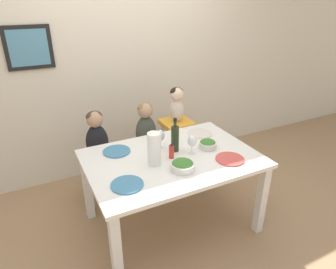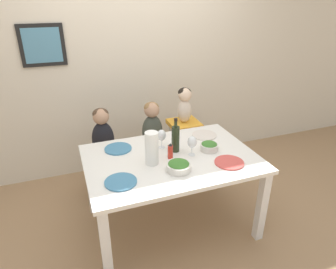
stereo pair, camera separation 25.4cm
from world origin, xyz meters
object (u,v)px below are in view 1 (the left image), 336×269
(salad_bowl_large, at_px, (182,165))
(dinner_plate_front_left, at_px, (127,185))
(person_child_left, at_px, (96,135))
(person_child_center, at_px, (146,125))
(paper_towel_roll, at_px, (154,149))
(chair_far_left, at_px, (100,165))
(salad_bowl_small, at_px, (207,144))
(person_baby_right, at_px, (177,102))
(dinner_plate_back_left, at_px, (117,151))
(wine_bottle, at_px, (175,138))
(chair_right_highchair, at_px, (177,135))
(wine_glass_far, at_px, (160,136))
(chair_far_center, at_px, (147,154))
(wine_glass_near, at_px, (192,141))
(dinner_plate_back_right, at_px, (200,133))
(dinner_plate_front_right, at_px, (230,159))

(salad_bowl_large, height_order, dinner_plate_front_left, salad_bowl_large)
(dinner_plate_front_left, bearing_deg, person_child_left, 89.06)
(person_child_center, xyz_separation_m, paper_towel_roll, (-0.24, -0.75, 0.13))
(chair_far_left, distance_m, person_child_left, 0.35)
(person_child_center, relative_size, salad_bowl_small, 3.15)
(person_child_left, height_order, person_baby_right, person_baby_right)
(chair_far_left, relative_size, salad_bowl_large, 2.36)
(person_baby_right, bearing_deg, dinner_plate_back_left, -153.28)
(person_child_left, relative_size, wine_bottle, 1.64)
(chair_right_highchair, relative_size, wine_bottle, 2.28)
(wine_glass_far, relative_size, dinner_plate_front_left, 0.73)
(person_baby_right, distance_m, paper_towel_roll, 0.97)
(chair_far_center, height_order, person_child_center, person_child_center)
(wine_glass_far, relative_size, salad_bowl_small, 1.08)
(chair_far_left, height_order, salad_bowl_small, salad_bowl_small)
(dinner_plate_front_left, height_order, dinner_plate_back_left, same)
(wine_bottle, relative_size, wine_glass_near, 1.77)
(chair_right_highchair, bearing_deg, person_baby_right, 90.00)
(chair_far_left, height_order, wine_bottle, wine_bottle)
(chair_far_center, height_order, person_baby_right, person_baby_right)
(salad_bowl_large, height_order, salad_bowl_small, same)
(person_baby_right, height_order, wine_glass_far, person_baby_right)
(person_baby_right, bearing_deg, chair_right_highchair, -90.00)
(person_baby_right, height_order, salad_bowl_large, person_baby_right)
(person_child_center, bearing_deg, paper_towel_roll, -107.55)
(salad_bowl_small, xyz_separation_m, dinner_plate_back_left, (-0.76, 0.29, -0.03))
(dinner_plate_back_right, bearing_deg, wine_glass_near, -131.85)
(salad_bowl_small, bearing_deg, paper_towel_roll, -175.23)
(wine_glass_far, bearing_deg, wine_glass_near, -47.48)
(wine_bottle, height_order, dinner_plate_front_right, wine_bottle)
(chair_right_highchair, distance_m, wine_bottle, 0.78)
(wine_bottle, bearing_deg, wine_glass_far, 131.19)
(chair_far_left, bearing_deg, wine_glass_near, -48.42)
(person_child_left, bearing_deg, salad_bowl_large, -64.17)
(wine_glass_near, height_order, dinner_plate_back_left, wine_glass_near)
(chair_far_center, relative_size, salad_bowl_large, 2.36)
(wine_glass_far, bearing_deg, dinner_plate_front_left, -138.00)
(person_child_center, distance_m, wine_glass_far, 0.54)
(paper_towel_roll, xyz_separation_m, salad_bowl_large, (0.16, -0.18, -0.10))
(paper_towel_roll, bearing_deg, wine_bottle, 26.67)
(person_child_center, xyz_separation_m, salad_bowl_small, (0.31, -0.71, 0.03))
(wine_glass_near, height_order, dinner_plate_front_right, wine_glass_near)
(wine_glass_far, xyz_separation_m, dinner_plate_back_right, (0.48, 0.09, -0.11))
(person_child_center, distance_m, dinner_plate_front_left, 1.08)
(paper_towel_roll, bearing_deg, person_child_left, 110.85)
(salad_bowl_large, xyz_separation_m, dinner_plate_front_right, (0.43, -0.04, -0.03))
(person_child_center, xyz_separation_m, salad_bowl_large, (-0.08, -0.93, 0.03))
(chair_right_highchair, height_order, dinner_plate_front_left, dinner_plate_front_left)
(chair_right_highchair, relative_size, salad_bowl_small, 4.38)
(person_baby_right, bearing_deg, paper_towel_roll, -128.95)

